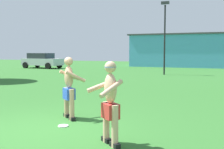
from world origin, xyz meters
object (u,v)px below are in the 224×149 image
object	(u,v)px
lamp_post	(165,30)
frisbee	(63,126)
player_with_cap	(110,100)
car_silver_mid_lot	(42,60)
player_in_blue	(69,87)

from	to	relation	value
lamp_post	frisbee	bearing A→B (deg)	-88.06
player_with_cap	car_silver_mid_lot	world-z (taller)	player_with_cap
player_with_cap	frisbee	distance (m)	1.93
frisbee	lamp_post	world-z (taller)	lamp_post
frisbee	car_silver_mid_lot	bearing A→B (deg)	126.98
player_in_blue	frisbee	world-z (taller)	player_in_blue
car_silver_mid_lot	lamp_post	distance (m)	14.08
frisbee	player_with_cap	bearing A→B (deg)	-26.95
player_with_cap	lamp_post	bearing A→B (deg)	97.25
player_with_cap	frisbee	bearing A→B (deg)	153.05
lamp_post	car_silver_mid_lot	bearing A→B (deg)	166.70
player_in_blue	frisbee	distance (m)	1.15
car_silver_mid_lot	frisbee	bearing A→B (deg)	-53.02
car_silver_mid_lot	player_in_blue	bearing A→B (deg)	-52.41
car_silver_mid_lot	lamp_post	world-z (taller)	lamp_post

